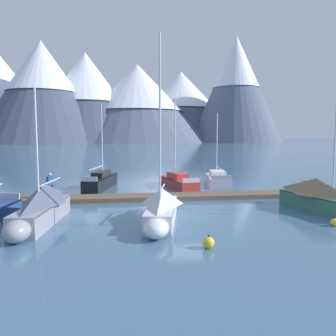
% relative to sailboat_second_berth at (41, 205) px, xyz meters
% --- Properties ---
extents(ground_plane, '(700.00, 700.00, 0.00)m').
position_rel_sailboat_second_berth_xyz_m(ground_plane, '(7.85, 1.60, -0.97)').
color(ground_plane, '#426689').
extents(mountain_central_massif, '(74.35, 74.35, 56.82)m').
position_rel_sailboat_second_berth_xyz_m(mountain_central_massif, '(-32.63, 184.66, 29.15)').
color(mountain_central_massif, '#424C60').
rests_on(mountain_central_massif, ground).
extents(mountain_shoulder_ridge, '(76.95, 76.95, 53.91)m').
position_rel_sailboat_second_berth_xyz_m(mountain_shoulder_ridge, '(-9.36, 196.19, 27.88)').
color(mountain_shoulder_ridge, '#424C60').
rests_on(mountain_shoulder_ridge, ground).
extents(mountain_east_summit, '(89.41, 89.41, 47.75)m').
position_rel_sailboat_second_berth_xyz_m(mountain_east_summit, '(21.83, 195.12, 24.72)').
color(mountain_east_summit, slate).
rests_on(mountain_east_summit, ground).
extents(mountain_rear_spur, '(89.50, 89.50, 48.60)m').
position_rel_sailboat_second_berth_xyz_m(mountain_rear_spur, '(54.23, 218.01, 24.92)').
color(mountain_rear_spur, '#424C60').
rests_on(mountain_rear_spur, ground).
extents(mountain_north_horn, '(56.57, 56.57, 64.81)m').
position_rel_sailboat_second_berth_xyz_m(mountain_north_horn, '(81.54, 183.86, 33.29)').
color(mountain_north_horn, slate).
rests_on(mountain_north_horn, ground).
extents(dock, '(26.04, 3.05, 0.30)m').
position_rel_sailboat_second_berth_xyz_m(dock, '(7.85, 5.60, -0.83)').
color(dock, brown).
rests_on(dock, ground).
extents(sailboat_second_berth, '(2.30, 6.90, 6.76)m').
position_rel_sailboat_second_berth_xyz_m(sailboat_second_berth, '(0.00, 0.00, 0.00)').
color(sailboat_second_berth, '#93939E').
rests_on(sailboat_second_berth, ground).
extents(sailboat_mid_dock_port, '(3.14, 7.64, 7.06)m').
position_rel_sailboat_second_berth_xyz_m(sailboat_mid_dock_port, '(2.87, 11.84, -0.36)').
color(sailboat_mid_dock_port, black).
rests_on(sailboat_mid_dock_port, ground).
extents(sailboat_mid_dock_starboard, '(2.79, 6.33, 9.32)m').
position_rel_sailboat_second_berth_xyz_m(sailboat_mid_dock_starboard, '(6.02, -0.78, -0.15)').
color(sailboat_mid_dock_starboard, silver).
rests_on(sailboat_mid_dock_starboard, ground).
extents(sailboat_far_berth, '(2.58, 6.53, 7.56)m').
position_rel_sailboat_second_berth_xyz_m(sailboat_far_berth, '(9.17, 10.83, -0.45)').
color(sailboat_far_berth, '#B2332D').
rests_on(sailboat_far_berth, ground).
extents(sailboat_outer_slip, '(2.93, 6.45, 6.52)m').
position_rel_sailboat_second_berth_xyz_m(sailboat_outer_slip, '(13.15, 11.81, -0.45)').
color(sailboat_outer_slip, white).
rests_on(sailboat_outer_slip, ground).
extents(sailboat_end_of_dock, '(2.76, 6.55, 8.62)m').
position_rel_sailboat_second_berth_xyz_m(sailboat_end_of_dock, '(15.63, -0.16, -0.05)').
color(sailboat_end_of_dock, '#336B56').
rests_on(sailboat_end_of_dock, ground).
extents(person_on_dock, '(0.45, 0.44, 1.69)m').
position_rel_sailboat_second_berth_xyz_m(person_on_dock, '(-0.50, 5.77, 0.29)').
color(person_on_dock, '#232328').
rests_on(person_on_dock, dock).
extents(mooring_buoy_channel_marker, '(0.47, 0.47, 0.55)m').
position_rel_sailboat_second_berth_xyz_m(mooring_buoy_channel_marker, '(7.25, -5.03, -0.74)').
color(mooring_buoy_channel_marker, yellow).
rests_on(mooring_buoy_channel_marker, ground).
extents(mooring_buoy_inner_mooring, '(0.39, 0.39, 0.47)m').
position_rel_sailboat_second_berth_xyz_m(mooring_buoy_inner_mooring, '(14.38, -2.94, -0.78)').
color(mooring_buoy_inner_mooring, yellow).
rests_on(mooring_buoy_inner_mooring, ground).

